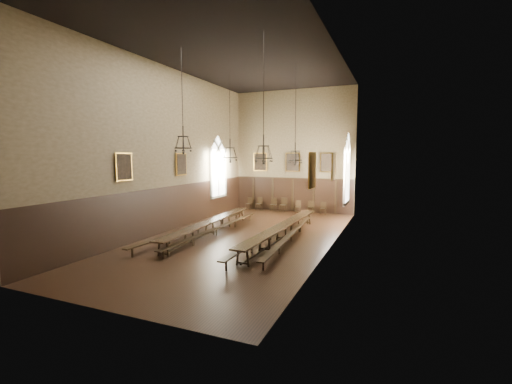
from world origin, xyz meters
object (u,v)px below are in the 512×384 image
Objects in this scene: chair_4 at (298,209)px; chandelier_back_right at (295,153)px; chandelier_front_left at (183,141)px; chair_0 at (249,206)px; chandelier_front_right at (264,148)px; bench_right_inner at (271,234)px; table_right at (282,233)px; bench_right_outer at (291,236)px; chair_1 at (259,206)px; chair_3 at (283,207)px; bench_left_inner at (217,230)px; chair_2 at (273,207)px; chair_5 at (310,210)px; bench_left_outer at (198,229)px; chair_6 at (323,211)px; chandelier_back_left at (230,152)px; table_left at (210,228)px.

chandelier_back_right is at bearing -86.96° from chair_4.
chair_0 is at bearing 97.98° from chandelier_front_left.
chandelier_front_right is (4.12, -0.49, -0.37)m from chandelier_front_left.
bench_right_inner is 8.50m from chair_4.
table_right is 1.00× the size of bench_right_outer.
bench_right_inner is at bearing -48.12° from chair_0.
chair_1 is 0.94× the size of chair_3.
chandelier_front_right is (3.73, -2.77, 4.22)m from bench_left_inner.
chandelier_front_right is (3.66, -11.50, 4.21)m from chair_2.
chair_1 is at bearing -175.01° from chair_3.
table_right is 10.93× the size of chair_5.
bench_right_inner is at bearing 104.20° from chandelier_front_right.
bench_left_outer reaches higher than bench_right_outer.
chair_4 is 0.99× the size of chair_5.
chandelier_back_right is (0.59, 2.15, 4.03)m from bench_right_inner.
chair_0 reaches higher than chair_6.
chair_2 reaches higher than chair_5.
chair_1 is at bearing 112.81° from chandelier_front_right.
table_right reaches higher than bench_left_outer.
chandelier_back_left is at bearing 127.81° from chandelier_front_right.
bench_left_inner is 4.01m from bench_right_outer.
bench_left_outer is 10.44× the size of chair_2.
bench_left_outer is 2.00× the size of chandelier_back_left.
bench_right_outer is 9.29m from chair_2.
table_right is 0.96× the size of bench_left_outer.
table_right is at bearing -55.48° from chair_1.
table_right is at bearing 34.42° from chandelier_front_left.
chair_0 is 0.89× the size of chair_3.
bench_right_inner is 5.19m from chandelier_front_right.
chair_0 is 0.18× the size of chandelier_back_right.
bench_right_inner is 11.98× the size of chair_5.
chair_0 is 0.95× the size of chair_2.
bench_left_outer is at bearing -100.58° from chair_2.
chair_3 is at bearing 83.40° from chandelier_front_left.
chandelier_back_left is at bearing 151.88° from bench_right_outer.
chair_4 is (2.04, 8.64, -0.01)m from bench_left_inner.
chair_3 is 1.17× the size of chair_4.
chair_4 is (-1.45, 8.26, -0.11)m from table_right.
chair_1 reaches higher than bench_right_inner.
chair_0 is 0.18× the size of chandelier_front_right.
chandelier_front_right is (5.65, -11.36, 4.22)m from chair_0.
chair_5 is at bearing 93.82° from table_right.
bench_left_inner is at bearing -90.10° from chair_3.
chandelier_back_right reaches higher than chair_5.
chandelier_back_left reaches higher than chair_3.
chair_1 is at bearing 93.65° from chandelier_front_left.
table_right is 0.55m from bench_right_inner.
chair_4 is 7.65m from chandelier_back_right.
chair_3 is at bearing 104.00° from chandelier_front_right.
chandelier_front_left is at bearing -88.12° from table_left.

